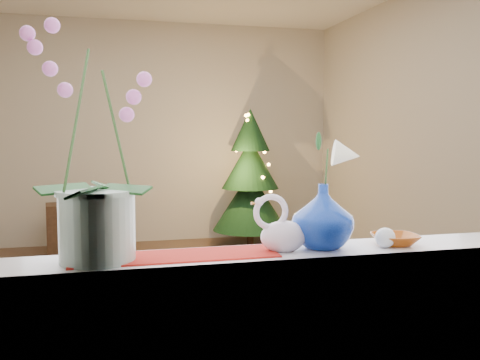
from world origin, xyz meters
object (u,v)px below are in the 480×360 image
object	(u,v)px
paperweight	(385,238)
side_table	(83,228)
amber_dish	(395,240)
blue_vase	(323,211)
orchid_pot	(95,142)
xmas_tree	(250,177)
swan	(284,224)

from	to	relation	value
paperweight	side_table	world-z (taller)	paperweight
paperweight	side_table	size ratio (longest dim) A/B	0.10
amber_dish	side_table	world-z (taller)	amber_dish
blue_vase	paperweight	distance (m)	0.25
orchid_pot	amber_dish	xyz separation A→B (m)	(1.08, -0.01, -0.37)
blue_vase	side_table	distance (m)	4.52
blue_vase	xmas_tree	world-z (taller)	xmas_tree
swan	blue_vase	size ratio (longest dim) A/B	0.85
blue_vase	side_table	xyz separation A→B (m)	(-1.01, 4.34, -0.77)
paperweight	xmas_tree	world-z (taller)	xmas_tree
paperweight	side_table	bearing A→B (deg)	105.72
orchid_pot	swan	size ratio (longest dim) A/B	3.40
orchid_pot	amber_dish	bearing A→B (deg)	-0.69
xmas_tree	amber_dish	bearing A→B (deg)	-98.35
swan	side_table	world-z (taller)	swan
swan	xmas_tree	bearing A→B (deg)	92.71
orchid_pot	swan	distance (m)	0.71
swan	amber_dish	xyz separation A→B (m)	(0.44, -0.00, -0.08)
swan	blue_vase	distance (m)	0.16
paperweight	amber_dish	distance (m)	0.07
orchid_pot	swan	world-z (taller)	orchid_pot
blue_vase	side_table	bearing A→B (deg)	103.12
blue_vase	amber_dish	xyz separation A→B (m)	(0.29, -0.02, -0.12)
orchid_pot	side_table	size ratio (longest dim) A/B	1.03
paperweight	amber_dish	xyz separation A→B (m)	(0.06, 0.03, -0.02)
swan	xmas_tree	size ratio (longest dim) A/B	0.14
swan	side_table	distance (m)	4.50
amber_dish	orchid_pot	bearing A→B (deg)	179.31
orchid_pot	swan	xyz separation A→B (m)	(0.64, -0.01, -0.29)
swan	side_table	xyz separation A→B (m)	(-0.85, 4.36, -0.73)
blue_vase	paperweight	size ratio (longest dim) A/B	3.66
swan	paperweight	world-z (taller)	swan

